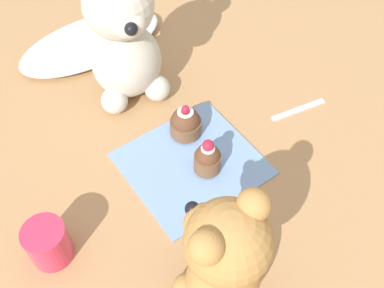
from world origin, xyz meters
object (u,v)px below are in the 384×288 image
(cupcake_near_tan_bear, at_px, (207,158))
(juice_glass, at_px, (48,243))
(teaspoon, at_px, (299,109))
(cupcake_near_cream_bear, at_px, (186,123))
(teddy_bear_tan, at_px, (224,259))
(teddy_bear_cream, at_px, (124,39))

(cupcake_near_tan_bear, distance_m, juice_glass, 0.28)
(teaspoon, bearing_deg, cupcake_near_cream_bear, -9.74)
(teddy_bear_tan, bearing_deg, teaspoon, -158.54)
(cupcake_near_cream_bear, bearing_deg, cupcake_near_tan_bear, -100.78)
(teddy_bear_cream, bearing_deg, teaspoon, -31.64)
(teaspoon, bearing_deg, teddy_bear_cream, -33.86)
(juice_glass, bearing_deg, teddy_bear_tan, -48.74)
(cupcake_near_tan_bear, bearing_deg, teddy_bear_cream, 91.88)
(cupcake_near_tan_bear, bearing_deg, teddy_bear_tan, -121.98)
(cupcake_near_cream_bear, xyz_separation_m, cupcake_near_tan_bear, (-0.02, -0.09, 0.00))
(teddy_bear_cream, relative_size, juice_glass, 3.82)
(juice_glass, height_order, teaspoon, juice_glass)
(teddy_bear_tan, bearing_deg, cupcake_near_tan_bear, -129.68)
(teddy_bear_cream, relative_size, cupcake_near_tan_bear, 3.72)
(teddy_bear_cream, relative_size, cupcake_near_cream_bear, 3.98)
(cupcake_near_tan_bear, height_order, juice_glass, cupcake_near_tan_bear)
(teddy_bear_cream, distance_m, cupcake_near_tan_bear, 0.25)
(juice_glass, relative_size, teaspoon, 0.60)
(cupcake_near_cream_bear, xyz_separation_m, juice_glass, (-0.29, -0.07, 0.01))
(cupcake_near_tan_bear, bearing_deg, teaspoon, 2.21)
(teddy_bear_cream, xyz_separation_m, teddy_bear_tan, (-0.10, -0.41, -0.02))
(teddy_bear_tan, bearing_deg, cupcake_near_cream_bear, -123.48)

